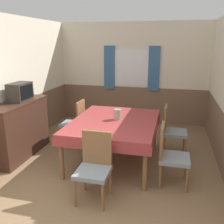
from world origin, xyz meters
name	(u,v)px	position (x,y,z in m)	size (l,w,h in m)	color
wall_back	(132,73)	(0.00, 4.62, 1.31)	(4.25, 0.10, 2.60)	silver
wall_left	(13,85)	(-1.95, 2.30, 1.30)	(0.05, 4.99, 2.60)	silver
dining_table	(115,126)	(0.10, 2.22, 0.67)	(1.49, 1.88, 0.77)	#9E3838
chair_right_near	(170,153)	(1.08, 1.66, 0.50)	(0.44, 0.44, 0.94)	brown
chair_head_near	(94,165)	(0.10, 1.05, 0.50)	(0.44, 0.44, 0.94)	brown
chair_right_far	(171,129)	(1.08, 2.79, 0.50)	(0.44, 0.44, 0.94)	brown
chair_left_far	(75,121)	(-0.89, 2.79, 0.50)	(0.44, 0.44, 0.94)	brown
sideboard	(20,129)	(-1.68, 2.00, 0.53)	(0.46, 1.39, 1.05)	#3D2319
tv	(20,92)	(-1.68, 2.12, 1.22)	(0.29, 0.46, 0.33)	#2D2823
vase	(117,114)	(0.13, 2.29, 0.86)	(0.13, 0.13, 0.19)	#A39989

